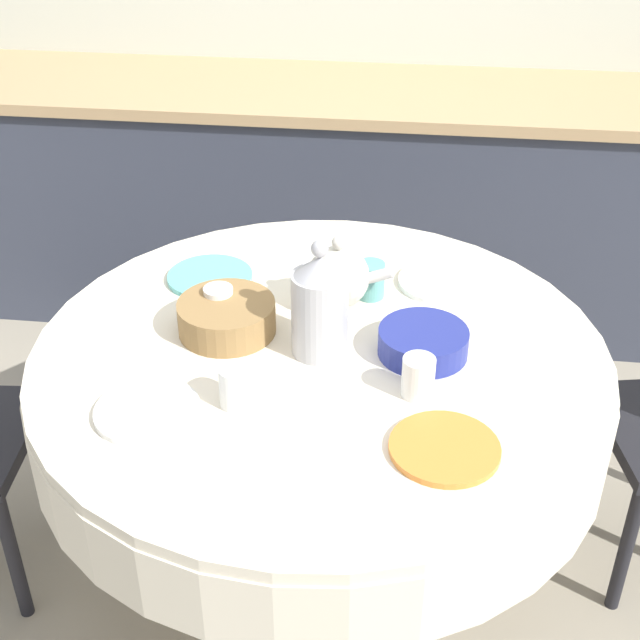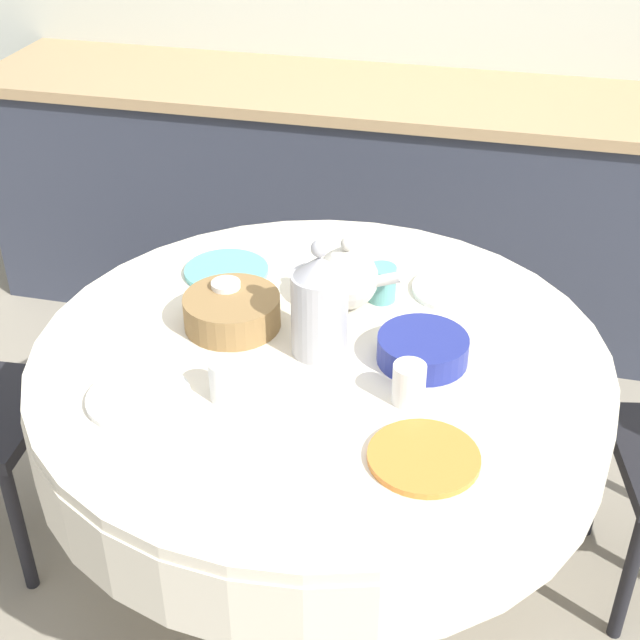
% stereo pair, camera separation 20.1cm
% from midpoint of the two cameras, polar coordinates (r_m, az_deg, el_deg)
% --- Properties ---
extents(ground_plane, '(12.00, 12.00, 0.00)m').
position_cam_midpoint_polar(ground_plane, '(2.56, 2.34, -15.81)').
color(ground_plane, '#9E937F').
extents(kitchen_counter, '(3.24, 0.64, 0.90)m').
position_cam_midpoint_polar(kitchen_counter, '(3.43, 7.41, 7.20)').
color(kitchen_counter, '#383D4C').
rests_on(kitchen_counter, ground_plane).
extents(dining_table, '(1.35, 1.35, 0.75)m').
position_cam_midpoint_polar(dining_table, '(2.13, 2.71, -4.67)').
color(dining_table, olive).
rests_on(dining_table, ground_plane).
extents(plate_near_left, '(0.22, 0.22, 0.01)m').
position_cam_midpoint_polar(plate_near_left, '(1.92, -8.60, -5.06)').
color(plate_near_left, white).
rests_on(plate_near_left, dining_table).
extents(cup_near_left, '(0.07, 0.07, 0.09)m').
position_cam_midpoint_polar(cup_near_left, '(1.88, -3.01, -3.97)').
color(cup_near_left, white).
rests_on(cup_near_left, dining_table).
extents(plate_near_right, '(0.22, 0.22, 0.01)m').
position_cam_midpoint_polar(plate_near_right, '(1.78, 9.93, -8.77)').
color(plate_near_right, orange).
rests_on(plate_near_right, dining_table).
extents(cup_near_right, '(0.07, 0.07, 0.09)m').
position_cam_midpoint_polar(cup_near_right, '(1.89, 8.76, -4.15)').
color(cup_near_right, white).
rests_on(cup_near_right, dining_table).
extents(plate_far_left, '(0.22, 0.22, 0.01)m').
position_cam_midpoint_polar(plate_far_left, '(2.36, -3.58, 3.09)').
color(plate_far_left, '#60BCB7').
rests_on(plate_far_left, dining_table).
extents(cup_far_left, '(0.07, 0.07, 0.09)m').
position_cam_midpoint_polar(cup_far_left, '(2.16, -3.35, 1.28)').
color(cup_far_left, white).
rests_on(cup_far_left, dining_table).
extents(plate_far_right, '(0.22, 0.22, 0.01)m').
position_cam_midpoint_polar(plate_far_right, '(2.31, 11.17, 1.85)').
color(plate_far_right, white).
rests_on(plate_far_right, dining_table).
extents(cup_far_right, '(0.07, 0.07, 0.09)m').
position_cam_midpoint_polar(cup_far_right, '(2.23, 6.57, 2.27)').
color(cup_far_right, '#5BA39E').
rests_on(cup_far_right, dining_table).
extents(coffee_carafe, '(0.13, 0.13, 0.29)m').
position_cam_midpoint_polar(coffee_carafe, '(1.99, 2.85, 0.84)').
color(coffee_carafe, '#B2B2B7').
rests_on(coffee_carafe, dining_table).
extents(teapot, '(0.21, 0.15, 0.20)m').
position_cam_midpoint_polar(teapot, '(2.16, 4.44, 2.58)').
color(teapot, silver).
rests_on(teapot, dining_table).
extents(bread_basket, '(0.23, 0.23, 0.08)m').
position_cam_midpoint_polar(bread_basket, '(2.12, -2.96, 0.48)').
color(bread_basket, olive).
rests_on(bread_basket, dining_table).
extents(fruit_bowl, '(0.21, 0.21, 0.06)m').
position_cam_midpoint_polar(fruit_bowl, '(2.03, 9.43, -1.95)').
color(fruit_bowl, navy).
rests_on(fruit_bowl, dining_table).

